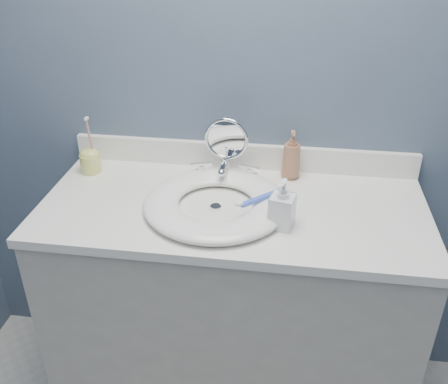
% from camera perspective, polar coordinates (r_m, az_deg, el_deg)
% --- Properties ---
extents(back_wall, '(2.20, 0.02, 2.40)m').
position_cam_1_polar(back_wall, '(1.70, 2.34, 12.73)').
color(back_wall, '#4E5F75').
rests_on(back_wall, ground).
extents(vanity_cabinet, '(1.20, 0.55, 0.85)m').
position_cam_1_polar(vanity_cabinet, '(1.85, 0.90, -13.53)').
color(vanity_cabinet, '#B7B2A7').
rests_on(vanity_cabinet, ground).
extents(countertop, '(1.22, 0.57, 0.03)m').
position_cam_1_polar(countertop, '(1.59, 1.02, -1.88)').
color(countertop, white).
rests_on(countertop, vanity_cabinet).
extents(backsplash, '(1.22, 0.02, 0.09)m').
position_cam_1_polar(backsplash, '(1.79, 2.12, 4.15)').
color(backsplash, white).
rests_on(backsplash, countertop).
extents(basin, '(0.45, 0.45, 0.04)m').
position_cam_1_polar(basin, '(1.55, -0.94, -1.25)').
color(basin, white).
rests_on(basin, countertop).
extents(drain, '(0.04, 0.04, 0.01)m').
position_cam_1_polar(drain, '(1.56, -0.94, -1.72)').
color(drain, silver).
rests_on(drain, countertop).
extents(faucet, '(0.25, 0.13, 0.07)m').
position_cam_1_polar(faucet, '(1.71, 0.09, 2.36)').
color(faucet, silver).
rests_on(faucet, countertop).
extents(makeup_mirror, '(0.15, 0.08, 0.22)m').
position_cam_1_polar(makeup_mirror, '(1.68, 0.27, 5.29)').
color(makeup_mirror, silver).
rests_on(makeup_mirror, countertop).
extents(soap_bottle_amber, '(0.07, 0.07, 0.17)m').
position_cam_1_polar(soap_bottle_amber, '(1.71, 7.73, 4.23)').
color(soap_bottle_amber, '#9D6647').
rests_on(soap_bottle_amber, countertop).
extents(soap_bottle_clear, '(0.08, 0.08, 0.15)m').
position_cam_1_polar(soap_bottle_clear, '(1.44, 6.69, -1.36)').
color(soap_bottle_clear, silver).
rests_on(soap_bottle_clear, countertop).
extents(toothbrush_holder, '(0.07, 0.07, 0.21)m').
position_cam_1_polar(toothbrush_holder, '(1.81, -15.05, 3.60)').
color(toothbrush_holder, '#D6D76B').
rests_on(toothbrush_holder, countertop).
extents(toothbrush_lying, '(0.14, 0.13, 0.02)m').
position_cam_1_polar(toothbrush_lying, '(1.52, 4.08, -0.77)').
color(toothbrush_lying, blue).
rests_on(toothbrush_lying, basin).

